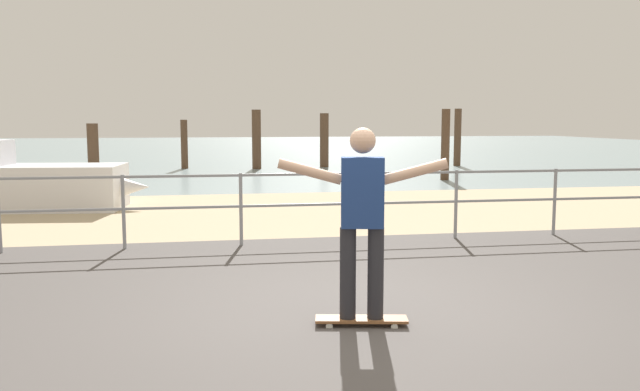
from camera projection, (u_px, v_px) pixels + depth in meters
name	position (u px, v px, depth m)	size (l,w,h in m)	color
ground_plane	(391.00, 360.00, 4.87)	(24.00, 10.00, 0.04)	#514C49
beach_strip	(277.00, 212.00, 12.70)	(24.00, 6.00, 0.04)	tan
sea_surface	(229.00, 149.00, 40.10)	(72.00, 50.00, 0.04)	#849EA3
railing_fence	(241.00, 198.00, 9.14)	(12.91, 0.05, 1.05)	gray
sailboat	(17.00, 184.00, 12.82)	(5.03, 1.83, 5.35)	silver
skateboard	(361.00, 320.00, 5.63)	(0.82, 0.34, 0.08)	brown
skateboarder	(362.00, 212.00, 5.52)	(1.44, 0.36, 1.65)	#26262B
groyne_post_0	(93.00, 151.00, 19.51)	(0.33, 0.33, 1.68)	#513826
groyne_post_1	(184.00, 144.00, 23.48)	(0.25, 0.25, 1.79)	#513826
groyne_post_2	(257.00, 140.00, 23.29)	(0.33, 0.33, 2.15)	#513826
groyne_post_3	(324.00, 140.00, 24.24)	(0.33, 0.33, 2.03)	#513826
groyne_post_4	(445.00, 145.00, 19.01)	(0.25, 0.25, 2.11)	#513826
groyne_post_5	(458.00, 138.00, 24.82)	(0.27, 0.27, 2.21)	#513826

